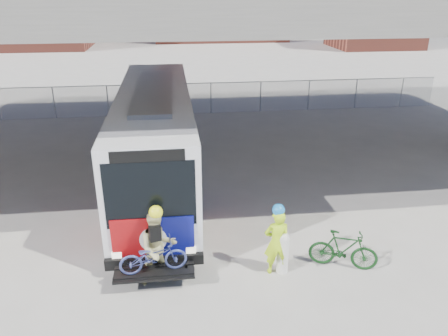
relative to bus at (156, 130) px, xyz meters
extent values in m
plane|color=#9E9991|center=(2.00, -2.36, -2.11)|extent=(160.00, 160.00, 0.00)
cube|color=silver|center=(0.00, -0.03, -0.16)|extent=(2.55, 12.00, 3.20)
cube|color=black|center=(0.00, 0.47, 0.48)|extent=(2.61, 11.00, 1.28)
cube|color=black|center=(0.00, -5.98, 0.22)|extent=(2.24, 0.12, 1.76)
cube|color=black|center=(0.00, -5.98, 1.25)|extent=(1.78, 0.12, 0.30)
cube|color=black|center=(0.00, -6.08, -1.66)|extent=(2.55, 0.20, 0.30)
cube|color=maroon|center=(-0.55, -6.05, -1.01)|extent=(1.00, 0.08, 1.20)
cube|color=navy|center=(0.55, -6.05, -1.01)|extent=(1.00, 0.08, 1.20)
cylinder|color=silver|center=(0.00, -6.07, -1.01)|extent=(0.70, 0.06, 0.70)
cube|color=gray|center=(0.00, -0.03, 1.51)|extent=(1.28, 7.20, 0.14)
cube|color=black|center=(0.00, -6.58, -1.66)|extent=(2.00, 0.70, 0.06)
cylinder|color=black|center=(-1.16, -4.43, -1.61)|extent=(0.30, 1.00, 1.00)
cylinder|color=black|center=(1.15, -4.43, -1.61)|extent=(0.30, 1.00, 1.00)
cylinder|color=black|center=(-1.16, 4.17, -1.61)|extent=(0.30, 1.00, 1.00)
cylinder|color=black|center=(1.15, 4.17, -1.61)|extent=(0.30, 1.00, 1.00)
cube|color=maroon|center=(-1.31, -3.83, -0.81)|extent=(0.06, 2.60, 1.70)
cube|color=navy|center=(-1.31, -2.23, -0.81)|extent=(0.06, 1.40, 1.70)
cube|color=maroon|center=(1.30, -3.83, -0.81)|extent=(0.06, 2.60, 1.70)
cube|color=navy|center=(1.30, -2.23, -0.81)|extent=(0.06, 1.40, 1.70)
imported|color=#3E498A|center=(0.00, -6.58, -1.19)|extent=(1.72, 0.77, 0.88)
cylinder|color=gray|center=(-6.00, 9.64, -1.21)|extent=(0.06, 0.06, 1.80)
cylinder|color=gray|center=(-2.00, 9.64, -1.21)|extent=(0.06, 0.06, 1.80)
cylinder|color=gray|center=(2.00, 9.64, -1.21)|extent=(0.06, 0.06, 1.80)
cylinder|color=gray|center=(6.00, 9.64, -1.21)|extent=(0.06, 0.06, 1.80)
cylinder|color=gray|center=(10.00, 9.64, -1.21)|extent=(0.06, 0.06, 1.80)
cylinder|color=gray|center=(14.00, 9.64, -1.21)|extent=(0.06, 0.06, 1.80)
plane|color=gray|center=(2.00, 9.64, -1.21)|extent=(30.00, 0.00, 30.00)
cube|color=gray|center=(2.00, 9.64, -0.29)|extent=(30.00, 0.05, 0.04)
cube|color=brown|center=(-16.00, 42.64, 2.89)|extent=(14.00, 10.00, 10.00)
cube|color=brown|center=(26.00, 37.64, 1.89)|extent=(10.00, 8.00, 8.00)
cylinder|color=white|center=(3.35, -6.33, -1.59)|extent=(0.31, 0.31, 1.04)
sphere|color=white|center=(3.35, -6.33, -1.07)|extent=(0.31, 0.31, 0.31)
imported|color=#C4F91A|center=(3.17, -6.33, -1.18)|extent=(0.68, 0.45, 1.85)
sphere|color=#1980D7|center=(3.17, -6.33, -0.24)|extent=(0.32, 0.32, 0.32)
imported|color=#C4BB7E|center=(0.12, -6.33, -1.11)|extent=(1.14, 1.00, 1.99)
sphere|color=#FEFF1A|center=(0.12, -6.33, -0.10)|extent=(0.34, 0.34, 0.34)
cube|color=black|center=(0.08, -6.52, -0.57)|extent=(0.31, 0.23, 0.40)
imported|color=#123915|center=(5.02, -6.33, -1.56)|extent=(1.88, 1.14, 1.10)
camera|label=1|loc=(0.61, -15.79, 4.96)|focal=35.00mm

